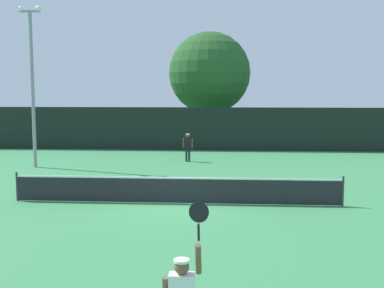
{
  "coord_description": "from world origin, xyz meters",
  "views": [
    {
      "loc": [
        1.74,
        -16.75,
        4.04
      ],
      "look_at": [
        0.34,
        3.42,
        1.78
      ],
      "focal_mm": 44.49,
      "sensor_mm": 36.0,
      "label": 1
    }
  ],
  "objects_px": {
    "tennis_ball": "(156,201)",
    "large_tree": "(209,73)",
    "parked_car_mid": "(280,130)",
    "light_pole": "(32,77)",
    "parked_car_near": "(168,129)",
    "player_receiving": "(188,145)"
  },
  "relations": [
    {
      "from": "tennis_ball",
      "to": "large_tree",
      "type": "xyz_separation_m",
      "value": [
        1.31,
        19.76,
        5.37
      ]
    },
    {
      "from": "tennis_ball",
      "to": "parked_car_mid",
      "type": "distance_m",
      "value": 24.54
    },
    {
      "from": "light_pole",
      "to": "parked_car_mid",
      "type": "distance_m",
      "value": 22.13
    },
    {
      "from": "parked_car_mid",
      "to": "large_tree",
      "type": "bearing_deg",
      "value": -141.16
    },
    {
      "from": "light_pole",
      "to": "parked_car_mid",
      "type": "height_order",
      "value": "light_pole"
    },
    {
      "from": "parked_car_near",
      "to": "large_tree",
      "type": "bearing_deg",
      "value": -46.32
    },
    {
      "from": "large_tree",
      "to": "parked_car_mid",
      "type": "relative_size",
      "value": 1.95
    },
    {
      "from": "light_pole",
      "to": "large_tree",
      "type": "bearing_deg",
      "value": 54.27
    },
    {
      "from": "tennis_ball",
      "to": "light_pole",
      "type": "xyz_separation_m",
      "value": [
        -7.56,
        7.43,
        4.73
      ]
    },
    {
      "from": "tennis_ball",
      "to": "light_pole",
      "type": "bearing_deg",
      "value": 135.48
    },
    {
      "from": "light_pole",
      "to": "large_tree",
      "type": "distance_m",
      "value": 15.2
    },
    {
      "from": "large_tree",
      "to": "parked_car_mid",
      "type": "bearing_deg",
      "value": 32.27
    },
    {
      "from": "parked_car_mid",
      "to": "light_pole",
      "type": "bearing_deg",
      "value": -126.01
    },
    {
      "from": "large_tree",
      "to": "parked_car_mid",
      "type": "distance_m",
      "value": 8.34
    },
    {
      "from": "parked_car_mid",
      "to": "player_receiving",
      "type": "bearing_deg",
      "value": -110.21
    },
    {
      "from": "parked_car_near",
      "to": "parked_car_mid",
      "type": "xyz_separation_m",
      "value": [
        9.55,
        -0.0,
        0.0
      ]
    },
    {
      "from": "parked_car_near",
      "to": "parked_car_mid",
      "type": "bearing_deg",
      "value": -1.25
    },
    {
      "from": "tennis_ball",
      "to": "parked_car_mid",
      "type": "bearing_deg",
      "value": 73.0
    },
    {
      "from": "tennis_ball",
      "to": "large_tree",
      "type": "relative_size",
      "value": 0.01
    },
    {
      "from": "parked_car_near",
      "to": "player_receiving",
      "type": "bearing_deg",
      "value": -79.55
    },
    {
      "from": "tennis_ball",
      "to": "parked_car_near",
      "type": "bearing_deg",
      "value": 95.79
    },
    {
      "from": "parked_car_near",
      "to": "parked_car_mid",
      "type": "height_order",
      "value": "same"
    }
  ]
}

